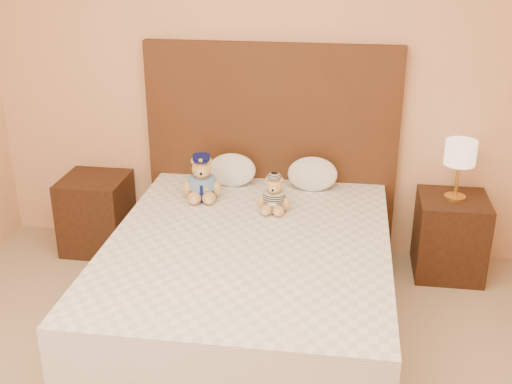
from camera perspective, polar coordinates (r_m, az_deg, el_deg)
room_walls at (r=2.58m, az=-3.50°, el=13.54°), size 4.04×4.52×2.72m
bed at (r=3.80m, az=-0.66°, el=-8.00°), size 1.60×2.00×0.55m
headboard at (r=4.52m, az=1.34°, el=3.72°), size 1.75×0.08×1.50m
nightstand_left at (r=4.81m, az=-13.98°, el=-1.84°), size 0.45×0.45×0.55m
nightstand_right at (r=4.53m, az=16.85°, el=-3.75°), size 0.45×0.45×0.55m
lamp at (r=4.32m, az=17.70°, el=3.10°), size 0.20×0.20×0.40m
teddy_police at (r=4.17m, az=-4.83°, el=1.30°), size 0.30×0.29×0.30m
teddy_prisoner at (r=3.99m, az=1.63°, el=-0.15°), size 0.22×0.21×0.24m
pillow_left at (r=4.41m, az=-2.16°, el=2.10°), size 0.33×0.21×0.23m
pillow_right at (r=4.35m, az=5.05°, el=1.74°), size 0.34×0.22×0.24m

